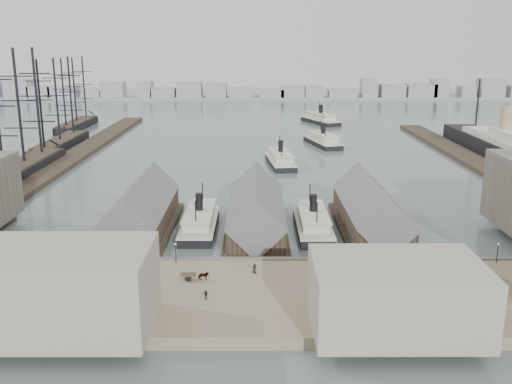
{
  "coord_description": "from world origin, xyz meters",
  "views": [
    {
      "loc": [
        -0.15,
        -106.72,
        41.92
      ],
      "look_at": [
        0.0,
        30.0,
        6.0
      ],
      "focal_mm": 40.0,
      "sensor_mm": 36.0,
      "label": 1
    }
  ],
  "objects_px": {
    "horse_cart_left": "(17,269)",
    "horse_cart_right": "(398,297)",
    "horse_cart_center": "(199,276)",
    "ocean_steamer": "(504,148)",
    "tram": "(475,276)",
    "ferry_docked_west": "(200,221)"
  },
  "relations": [
    {
      "from": "horse_cart_left",
      "to": "horse_cart_center",
      "type": "xyz_separation_m",
      "value": [
        32.77,
        -3.29,
        0.01
      ]
    },
    {
      "from": "horse_cart_left",
      "to": "horse_cart_right",
      "type": "relative_size",
      "value": 0.95
    },
    {
      "from": "ferry_docked_west",
      "to": "ocean_steamer",
      "type": "height_order",
      "value": "ocean_steamer"
    },
    {
      "from": "horse_cart_left",
      "to": "horse_cart_right",
      "type": "bearing_deg",
      "value": -100.72
    },
    {
      "from": "ocean_steamer",
      "to": "horse_cart_left",
      "type": "relative_size",
      "value": 21.14
    },
    {
      "from": "horse_cart_left",
      "to": "horse_cart_right",
      "type": "distance_m",
      "value": 66.4
    },
    {
      "from": "ocean_steamer",
      "to": "horse_cart_center",
      "type": "height_order",
      "value": "ocean_steamer"
    },
    {
      "from": "ocean_steamer",
      "to": "tram",
      "type": "bearing_deg",
      "value": -114.83
    },
    {
      "from": "horse_cart_center",
      "to": "horse_cart_right",
      "type": "xyz_separation_m",
      "value": [
        32.58,
        -8.48,
        0.01
      ]
    },
    {
      "from": "tram",
      "to": "horse_cart_left",
      "type": "bearing_deg",
      "value": -175.05
    },
    {
      "from": "ocean_steamer",
      "to": "tram",
      "type": "xyz_separation_m",
      "value": [
        -55.2,
        -119.27,
        -0.26
      ]
    },
    {
      "from": "horse_cart_center",
      "to": "tram",
      "type": "bearing_deg",
      "value": -95.51
    },
    {
      "from": "ocean_steamer",
      "to": "tram",
      "type": "relative_size",
      "value": 8.96
    },
    {
      "from": "tram",
      "to": "horse_cart_left",
      "type": "xyz_separation_m",
      "value": [
        -79.56,
        5.91,
        -1.14
      ]
    },
    {
      "from": "tram",
      "to": "horse_cart_right",
      "type": "bearing_deg",
      "value": -148.36
    },
    {
      "from": "ocean_steamer",
      "to": "horse_cart_left",
      "type": "bearing_deg",
      "value": -139.93
    },
    {
      "from": "horse_cart_left",
      "to": "horse_cart_right",
      "type": "xyz_separation_m",
      "value": [
        65.35,
        -11.78,
        0.03
      ]
    },
    {
      "from": "ferry_docked_west",
      "to": "horse_cart_right",
      "type": "bearing_deg",
      "value": -49.8
    },
    {
      "from": "tram",
      "to": "horse_cart_center",
      "type": "bearing_deg",
      "value": -174.0
    },
    {
      "from": "ferry_docked_west",
      "to": "horse_cart_center",
      "type": "xyz_separation_m",
      "value": [
        3.01,
        -33.63,
        0.65
      ]
    },
    {
      "from": "ferry_docked_west",
      "to": "horse_cart_left",
      "type": "bearing_deg",
      "value": -134.45
    },
    {
      "from": "ocean_steamer",
      "to": "horse_cart_center",
      "type": "bearing_deg",
      "value": -131.16
    }
  ]
}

